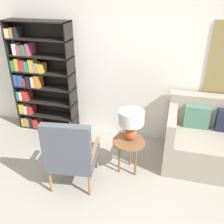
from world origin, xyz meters
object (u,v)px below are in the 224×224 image
armchair (70,153)px  table_lamp (131,121)px  bookshelf (37,79)px  side_table (129,145)px

armchair → table_lamp: 0.88m
bookshelf → table_lamp: bookshelf is taller
side_table → armchair: bearing=-143.1°
armchair → table_lamp: armchair is taller
table_lamp → side_table: bearing=-107.4°
armchair → table_lamp: bearing=38.8°
table_lamp → armchair: bearing=-141.2°
armchair → side_table: bearing=36.9°
bookshelf → side_table: bearing=-24.5°
bookshelf → table_lamp: bearing=-23.1°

